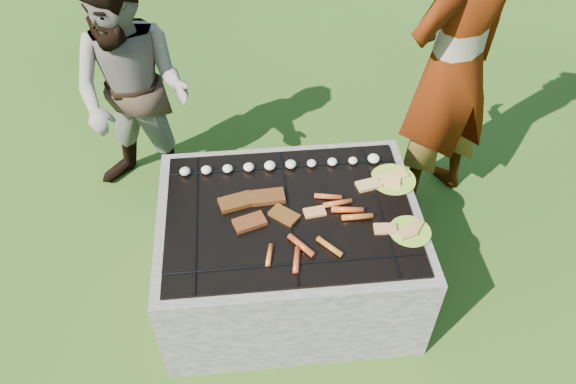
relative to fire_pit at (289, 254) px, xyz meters
name	(u,v)px	position (x,y,z in m)	size (l,w,h in m)	color
lawn	(289,285)	(0.00, 0.00, -0.28)	(60.00, 60.00, 0.00)	#1F4110
fire_pit	(289,254)	(0.00, 0.00, 0.00)	(1.30, 1.00, 0.62)	#A79E94
mushrooms	(281,165)	(-0.01, 0.32, 0.35)	(1.06, 0.06, 0.04)	beige
pork_slabs	(257,207)	(-0.15, 0.03, 0.34)	(0.40, 0.28, 0.02)	brown
sausages	(325,227)	(0.16, -0.13, 0.34)	(0.54, 0.48, 0.03)	red
bread_on_grate	(359,204)	(0.35, 0.01, 0.34)	(0.43, 0.38, 0.02)	tan
plate_far	(393,180)	(0.56, 0.18, 0.33)	(0.29, 0.29, 0.03)	gold
plate_near	(410,231)	(0.56, -0.18, 0.33)	(0.26, 0.26, 0.03)	gold
cook	(453,68)	(0.97, 0.68, 0.65)	(0.68, 0.45, 1.87)	gray
bystander	(134,96)	(-0.81, 0.87, 0.46)	(0.72, 0.56, 1.48)	gray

